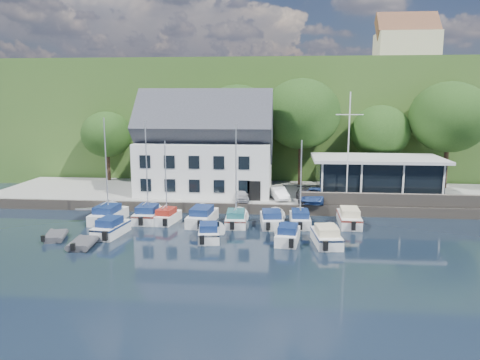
{
  "coord_description": "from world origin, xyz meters",
  "views": [
    {
      "loc": [
        1.35,
        -32.99,
        11.2
      ],
      "look_at": [
        -2.57,
        9.0,
        3.7
      ],
      "focal_mm": 35.0,
      "sensor_mm": 36.0,
      "label": 1
    }
  ],
  "objects_px": {
    "car_silver": "(241,195)",
    "boat_r2_0": "(111,226)",
    "boat_r1_0": "(106,170)",
    "dinghy_0": "(56,235)",
    "boat_r1_1": "(147,171)",
    "boat_r1_2": "(166,178)",
    "boat_r1_7": "(349,216)",
    "boat_r2_3": "(288,233)",
    "dinghy_1": "(83,242)",
    "club_pavilion": "(376,177)",
    "boat_r2_2": "(209,231)",
    "boat_r2_4": "(326,235)",
    "car_dgrey": "(305,195)",
    "harbor_building": "(206,152)",
    "car_white": "(279,193)",
    "boat_r1_6": "(301,179)",
    "boat_r1_3": "(202,215)",
    "boat_r1_5": "(272,218)",
    "boat_r1_4": "(236,179)",
    "car_blue": "(314,195)",
    "flagpole": "(348,148)"
  },
  "relations": [
    {
      "from": "car_silver",
      "to": "boat_r2_0",
      "type": "xyz_separation_m",
      "value": [
        -9.87,
        -9.56,
        -0.78
      ]
    },
    {
      "from": "boat_r1_0",
      "to": "dinghy_0",
      "type": "bearing_deg",
      "value": -107.68
    },
    {
      "from": "boat_r1_1",
      "to": "boat_r1_2",
      "type": "relative_size",
      "value": 1.14
    },
    {
      "from": "boat_r1_7",
      "to": "boat_r2_3",
      "type": "xyz_separation_m",
      "value": [
        -5.46,
        -5.48,
        -0.08
      ]
    },
    {
      "from": "boat_r2_0",
      "to": "dinghy_1",
      "type": "relative_size",
      "value": 1.78
    },
    {
      "from": "club_pavilion",
      "to": "boat_r1_1",
      "type": "height_order",
      "value": "boat_r1_1"
    },
    {
      "from": "boat_r2_2",
      "to": "boat_r2_4",
      "type": "xyz_separation_m",
      "value": [
        9.2,
        -0.24,
        0.04
      ]
    },
    {
      "from": "car_dgrey",
      "to": "boat_r2_3",
      "type": "xyz_separation_m",
      "value": [
        -1.79,
        -10.19,
        -0.89
      ]
    },
    {
      "from": "car_dgrey",
      "to": "boat_r2_2",
      "type": "bearing_deg",
      "value": -131.46
    },
    {
      "from": "boat_r2_4",
      "to": "dinghy_0",
      "type": "distance_m",
      "value": 21.47
    },
    {
      "from": "boat_r1_7",
      "to": "dinghy_1",
      "type": "relative_size",
      "value": 2.08
    },
    {
      "from": "harbor_building",
      "to": "boat_r1_1",
      "type": "bearing_deg",
      "value": -113.53
    },
    {
      "from": "car_silver",
      "to": "boat_r1_0",
      "type": "bearing_deg",
      "value": -167.31
    },
    {
      "from": "car_white",
      "to": "boat_r1_6",
      "type": "height_order",
      "value": "boat_r1_6"
    },
    {
      "from": "car_white",
      "to": "boat_r1_3",
      "type": "relative_size",
      "value": 0.54
    },
    {
      "from": "boat_r1_5",
      "to": "dinghy_1",
      "type": "height_order",
      "value": "boat_r1_5"
    },
    {
      "from": "dinghy_1",
      "to": "dinghy_0",
      "type": "bearing_deg",
      "value": 145.58
    },
    {
      "from": "dinghy_0",
      "to": "boat_r1_4",
      "type": "bearing_deg",
      "value": 6.46
    },
    {
      "from": "car_silver",
      "to": "boat_r2_2",
      "type": "xyz_separation_m",
      "value": [
        -1.67,
        -10.02,
        -0.85
      ]
    },
    {
      "from": "car_blue",
      "to": "boat_r2_2",
      "type": "bearing_deg",
      "value": -118.78
    },
    {
      "from": "boat_r1_2",
      "to": "boat_r2_0",
      "type": "relative_size",
      "value": 1.5
    },
    {
      "from": "boat_r1_0",
      "to": "boat_r1_7",
      "type": "xyz_separation_m",
      "value": [
        21.69,
        0.85,
        -3.96
      ]
    },
    {
      "from": "boat_r1_4",
      "to": "boat_r1_1",
      "type": "bearing_deg",
      "value": 173.38
    },
    {
      "from": "boat_r1_3",
      "to": "boat_r1_5",
      "type": "xyz_separation_m",
      "value": [
        6.21,
        -0.12,
        -0.09
      ]
    },
    {
      "from": "boat_r1_2",
      "to": "dinghy_0",
      "type": "xyz_separation_m",
      "value": [
        -7.63,
        -5.8,
        -3.76
      ]
    },
    {
      "from": "car_white",
      "to": "car_dgrey",
      "type": "distance_m",
      "value": 2.76
    },
    {
      "from": "harbor_building",
      "to": "car_blue",
      "type": "bearing_deg",
      "value": -18.9
    },
    {
      "from": "car_dgrey",
      "to": "boat_r1_0",
      "type": "height_order",
      "value": "boat_r1_0"
    },
    {
      "from": "boat_r1_6",
      "to": "boat_r1_7",
      "type": "relative_size",
      "value": 1.3
    },
    {
      "from": "boat_r2_4",
      "to": "boat_r1_0",
      "type": "bearing_deg",
      "value": 159.23
    },
    {
      "from": "boat_r2_2",
      "to": "boat_r1_3",
      "type": "bearing_deg",
      "value": 97.6
    },
    {
      "from": "flagpole",
      "to": "dinghy_1",
      "type": "height_order",
      "value": "flagpole"
    },
    {
      "from": "boat_r1_5",
      "to": "dinghy_0",
      "type": "relative_size",
      "value": 2.0
    },
    {
      "from": "car_silver",
      "to": "flagpole",
      "type": "height_order",
      "value": "flagpole"
    },
    {
      "from": "boat_r1_3",
      "to": "boat_r2_0",
      "type": "height_order",
      "value": "boat_r1_3"
    },
    {
      "from": "car_dgrey",
      "to": "car_silver",
      "type": "bearing_deg",
      "value": 178.54
    },
    {
      "from": "boat_r1_4",
      "to": "boat_r2_2",
      "type": "bearing_deg",
      "value": -113.03
    },
    {
      "from": "boat_r1_5",
      "to": "boat_r2_2",
      "type": "xyz_separation_m",
      "value": [
        -4.84,
        -4.71,
        0.01
      ]
    },
    {
      "from": "boat_r1_1",
      "to": "boat_r1_5",
      "type": "xyz_separation_m",
      "value": [
        11.29,
        -0.45,
        -3.98
      ]
    },
    {
      "from": "boat_r2_0",
      "to": "harbor_building",
      "type": "bearing_deg",
      "value": 75.45
    },
    {
      "from": "car_silver",
      "to": "flagpole",
      "type": "xyz_separation_m",
      "value": [
        10.31,
        -0.06,
        4.8
      ]
    },
    {
      "from": "club_pavilion",
      "to": "boat_r2_3",
      "type": "xyz_separation_m",
      "value": [
        -9.2,
        -13.54,
        -2.34
      ]
    },
    {
      "from": "boat_r1_3",
      "to": "dinghy_1",
      "type": "distance_m",
      "value": 10.88
    },
    {
      "from": "boat_r1_5",
      "to": "boat_r1_6",
      "type": "distance_m",
      "value": 4.29
    },
    {
      "from": "boat_r1_5",
      "to": "boat_r1_7",
      "type": "height_order",
      "value": "boat_r1_7"
    },
    {
      "from": "club_pavilion",
      "to": "boat_r1_7",
      "type": "relative_size",
      "value": 2.07
    },
    {
      "from": "car_dgrey",
      "to": "boat_r1_3",
      "type": "distance_m",
      "value": 10.87
    },
    {
      "from": "car_silver",
      "to": "boat_r1_4",
      "type": "height_order",
      "value": "boat_r1_4"
    },
    {
      "from": "club_pavilion",
      "to": "dinghy_1",
      "type": "bearing_deg",
      "value": -146.64
    },
    {
      "from": "boat_r1_5",
      "to": "car_silver",
      "type": "bearing_deg",
      "value": 114.74
    }
  ]
}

